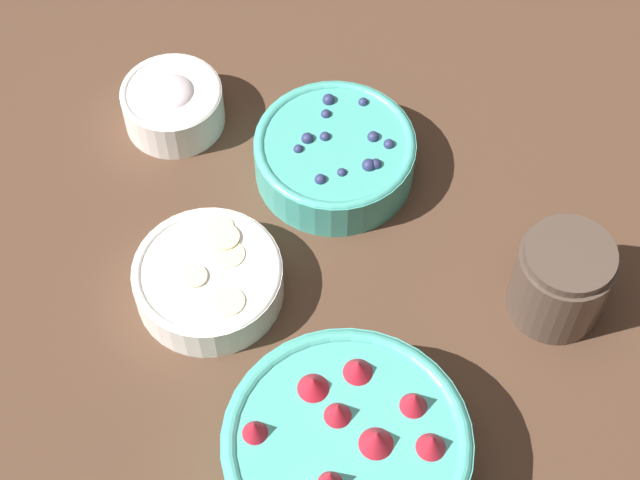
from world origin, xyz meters
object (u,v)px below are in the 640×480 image
(bowl_bananas, at_px, (208,278))
(jar_chocolate, at_px, (561,281))
(bowl_cream, at_px, (173,103))
(bowl_blueberries, at_px, (335,154))
(bowl_strawberries, at_px, (347,451))

(bowl_bananas, distance_m, jar_chocolate, 0.35)
(bowl_cream, relative_size, jar_chocolate, 1.15)
(bowl_cream, bearing_deg, bowl_blueberries, 14.96)
(bowl_cream, xyz_separation_m, jar_chocolate, (0.46, 0.05, 0.01))
(bowl_bananas, xyz_separation_m, bowl_cream, (-0.18, 0.15, 0.00))
(bowl_strawberries, xyz_separation_m, bowl_cream, (-0.40, 0.22, -0.01))
(bowl_bananas, height_order, bowl_cream, bowl_cream)
(bowl_cream, bearing_deg, bowl_bananas, -40.29)
(bowl_strawberries, height_order, jar_chocolate, jar_chocolate)
(bowl_blueberries, relative_size, jar_chocolate, 1.77)
(bowl_strawberries, relative_size, bowl_cream, 1.98)
(bowl_cream, height_order, jar_chocolate, jar_chocolate)
(bowl_blueberries, distance_m, bowl_bananas, 0.20)
(bowl_strawberries, bearing_deg, bowl_cream, 151.03)
(bowl_bananas, bearing_deg, bowl_strawberries, -17.80)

